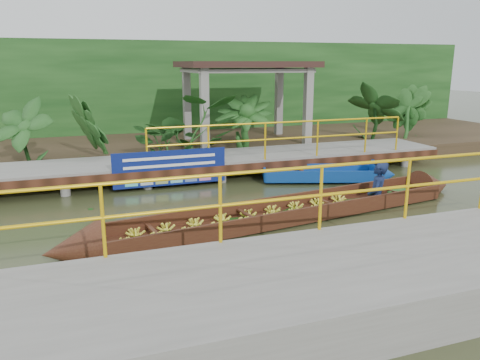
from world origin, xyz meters
name	(u,v)px	position (x,y,z in m)	size (l,w,h in m)	color
ground	(215,216)	(0.00, 0.00, 0.00)	(80.00, 80.00, 0.00)	#2F361B
land_strip	(155,147)	(0.00, 7.50, 0.23)	(30.00, 8.00, 0.45)	#2F2517
far_dock	(180,162)	(0.02, 3.43, 0.48)	(16.00, 2.06, 1.66)	slate
near_dock	(373,279)	(1.00, -4.20, 0.30)	(18.00, 2.40, 1.73)	slate
pavilion	(246,73)	(3.00, 6.30, 2.82)	(4.40, 3.00, 3.00)	slate
foliage_backdrop	(143,93)	(0.00, 10.00, 2.00)	(30.00, 0.80, 4.00)	#123A12
vendor_boat	(304,204)	(1.77, -0.64, 0.26)	(9.63, 2.35, 2.20)	#3B1710
moored_blue_boat	(352,175)	(4.42, 1.65, 0.15)	(3.72, 2.04, 0.86)	navy
blue_banner	(170,168)	(-0.44, 2.48, 0.56)	(2.90, 0.04, 0.91)	navy
tropical_plants	(234,121)	(2.25, 5.30, 1.30)	(14.36, 1.36, 1.70)	#123A12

